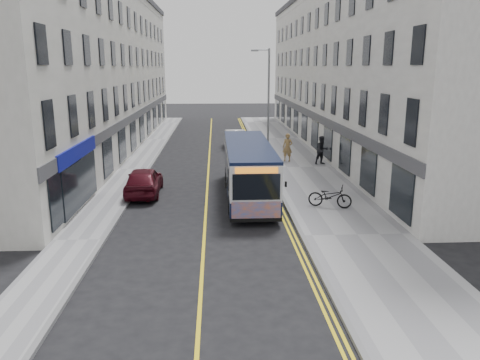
{
  "coord_description": "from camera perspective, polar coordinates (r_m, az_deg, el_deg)",
  "views": [
    {
      "loc": [
        0.52,
        -18.98,
        6.8
      ],
      "look_at": [
        1.64,
        2.35,
        1.6
      ],
      "focal_mm": 35.0,
      "sensor_mm": 36.0,
      "label": 1
    }
  ],
  "objects": [
    {
      "name": "bicycle",
      "position": [
        23.1,
        10.91,
        -1.95
      ],
      "size": [
        2.22,
        1.38,
        1.1
      ],
      "primitive_type": "imported",
      "rotation": [
        0.0,
        0.0,
        1.24
      ],
      "color": "black",
      "rests_on": "pavement_east"
    },
    {
      "name": "pedestrian_near",
      "position": [
        33.92,
        5.81,
        3.98
      ],
      "size": [
        0.86,
        0.74,
        2.0
      ],
      "primitive_type": "imported",
      "rotation": [
        0.0,
        0.0,
        -0.43
      ],
      "color": "olive",
      "rests_on": "pavement_east"
    },
    {
      "name": "city_bus",
      "position": [
        24.63,
        1.01,
        1.45
      ],
      "size": [
        2.33,
        9.95,
        2.89
      ],
      "color": "black",
      "rests_on": "ground"
    },
    {
      "name": "road_dbl_yellow_inner",
      "position": [
        31.86,
        2.53,
        1.35
      ],
      "size": [
        0.1,
        64.0,
        0.01
      ],
      "primitive_type": "cube",
      "color": "yellow",
      "rests_on": "ground"
    },
    {
      "name": "car_white",
      "position": [
        39.68,
        -0.56,
        4.94
      ],
      "size": [
        1.83,
        4.72,
        1.53
      ],
      "primitive_type": "imported",
      "rotation": [
        0.0,
        0.0,
        0.04
      ],
      "color": "silver",
      "rests_on": "ground"
    },
    {
      "name": "pavement_west",
      "position": [
        32.18,
        -12.81,
        1.25
      ],
      "size": [
        2.0,
        64.0,
        0.12
      ],
      "primitive_type": "cube",
      "color": "#979799",
      "rests_on": "ground"
    },
    {
      "name": "streetlamp",
      "position": [
        33.26,
        3.35,
        9.5
      ],
      "size": [
        1.32,
        0.18,
        8.0
      ],
      "color": "gray",
      "rests_on": "ground"
    },
    {
      "name": "road_dbl_yellow_outer",
      "position": [
        31.88,
        2.89,
        1.36
      ],
      "size": [
        0.1,
        64.0,
        0.01
      ],
      "primitive_type": "cube",
      "color": "yellow",
      "rests_on": "ground"
    },
    {
      "name": "ground",
      "position": [
        20.16,
        -4.33,
        -6.06
      ],
      "size": [
        140.0,
        140.0,
        0.0
      ],
      "primitive_type": "plane",
      "color": "black",
      "rests_on": "ground"
    },
    {
      "name": "car_maroon",
      "position": [
        25.86,
        -11.64,
        -0.1
      ],
      "size": [
        1.9,
        4.52,
        1.53
      ],
      "primitive_type": "imported",
      "rotation": [
        0.0,
        0.0,
        3.16
      ],
      "color": "#480C16",
      "rests_on": "ground"
    },
    {
      "name": "terrace_west",
      "position": [
        41.1,
        -16.82,
        12.7
      ],
      "size": [
        6.0,
        46.0,
        13.0
      ],
      "primitive_type": "cube",
      "color": "silver",
      "rests_on": "ground"
    },
    {
      "name": "road_centre_line",
      "position": [
        31.72,
        -3.87,
        1.28
      ],
      "size": [
        0.12,
        64.0,
        0.01
      ],
      "primitive_type": "cube",
      "color": "yellow",
      "rests_on": "ground"
    },
    {
      "name": "terrace_east",
      "position": [
        41.46,
        12.69,
        12.95
      ],
      "size": [
        6.0,
        46.0,
        13.0
      ],
      "primitive_type": "cube",
      "color": "white",
      "rests_on": "ground"
    },
    {
      "name": "pedestrian_far",
      "position": [
        33.15,
        9.96,
        3.6
      ],
      "size": [
        1.14,
        1.01,
        1.98
      ],
      "primitive_type": "imported",
      "rotation": [
        0.0,
        0.0,
        0.31
      ],
      "color": "black",
      "rests_on": "pavement_east"
    },
    {
      "name": "pavement_east",
      "position": [
        32.21,
        7.32,
        1.5
      ],
      "size": [
        4.5,
        64.0,
        0.12
      ],
      "primitive_type": "cube",
      "color": "#979799",
      "rests_on": "ground"
    },
    {
      "name": "kerb_east",
      "position": [
        31.89,
        3.33,
        1.47
      ],
      "size": [
        0.18,
        64.0,
        0.13
      ],
      "primitive_type": "cube",
      "color": "slate",
      "rests_on": "ground"
    },
    {
      "name": "kerb_west",
      "position": [
        32.02,
        -11.05,
        1.29
      ],
      "size": [
        0.18,
        64.0,
        0.13
      ],
      "primitive_type": "cube",
      "color": "slate",
      "rests_on": "ground"
    }
  ]
}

